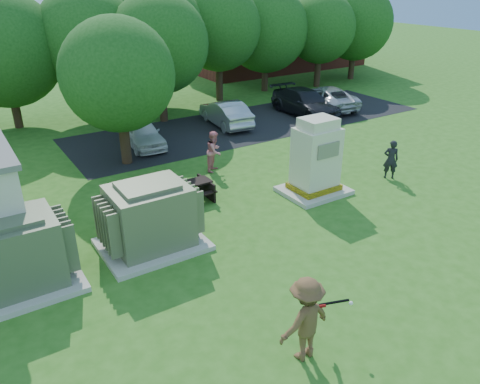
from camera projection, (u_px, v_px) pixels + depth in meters
ground at (324, 293)px, 12.00m from camera, size 120.00×120.00×0.00m
brick_building at (272, 18)px, 39.69m from camera, size 15.00×8.00×8.00m
parking_strip at (254, 123)px, 25.71m from camera, size 20.00×6.00×0.01m
transformer_left at (14, 255)px, 11.84m from camera, size 3.00×2.40×2.07m
transformer_right at (150, 218)px, 13.65m from camera, size 3.00×2.40×2.07m
generator_cabinet at (316, 161)px, 17.00m from camera, size 2.36×1.93×2.87m
picnic_table at (188, 190)px, 16.65m from camera, size 1.69×1.27×0.72m
batter at (305, 319)px, 9.64m from camera, size 1.31×0.80×1.95m
person_by_generator at (391, 159)px, 18.46m from camera, size 0.68×0.66×1.58m
person_at_picnic at (214, 151)px, 19.14m from camera, size 1.04×1.02×1.69m
car_white at (142, 133)px, 22.01m from camera, size 1.72×3.77×1.25m
car_silver_a at (225, 113)px, 25.01m from camera, size 1.84×4.23×1.35m
car_dark at (305, 103)px, 26.86m from camera, size 2.20×5.03×1.44m
car_silver_b at (324, 98)px, 28.12m from camera, size 2.85×5.12×1.35m
batting_equipment at (332, 304)px, 9.69m from camera, size 1.09×0.33×0.35m
tree_row at (122, 41)px, 25.19m from camera, size 41.30×13.30×7.30m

